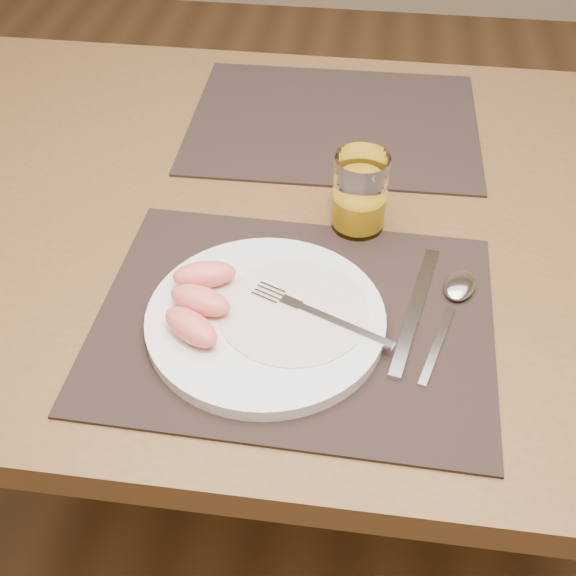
# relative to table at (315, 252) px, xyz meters

# --- Properties ---
(ground) EXTENTS (5.00, 5.00, 0.00)m
(ground) POSITION_rel_table_xyz_m (0.00, 0.00, -0.67)
(ground) COLOR brown
(ground) RESTS_ON ground
(table) EXTENTS (1.40, 0.90, 0.75)m
(table) POSITION_rel_table_xyz_m (0.00, 0.00, 0.00)
(table) COLOR brown
(table) RESTS_ON ground
(placemat_near) EXTENTS (0.46, 0.36, 0.00)m
(placemat_near) POSITION_rel_table_xyz_m (-0.00, -0.22, 0.09)
(placemat_near) COLOR black
(placemat_near) RESTS_ON table
(placemat_far) EXTENTS (0.46, 0.36, 0.00)m
(placemat_far) POSITION_rel_table_xyz_m (0.00, 0.22, 0.09)
(placemat_far) COLOR black
(placemat_far) RESTS_ON table
(plate) EXTENTS (0.27, 0.27, 0.02)m
(plate) POSITION_rel_table_xyz_m (-0.03, -0.23, 0.10)
(plate) COLOR white
(plate) RESTS_ON placemat_near
(plate_dressing) EXTENTS (0.17, 0.17, 0.00)m
(plate_dressing) POSITION_rel_table_xyz_m (-0.00, -0.22, 0.10)
(plate_dressing) COLOR white
(plate_dressing) RESTS_ON plate
(fork) EXTENTS (0.17, 0.09, 0.00)m
(fork) POSITION_rel_table_xyz_m (0.02, -0.22, 0.11)
(fork) COLOR silver
(fork) RESTS_ON plate
(knife) EXTENTS (0.06, 0.22, 0.01)m
(knife) POSITION_rel_table_xyz_m (0.13, -0.21, 0.09)
(knife) COLOR silver
(knife) RESTS_ON placemat_near
(spoon) EXTENTS (0.07, 0.19, 0.01)m
(spoon) POSITION_rel_table_xyz_m (0.18, -0.16, 0.09)
(spoon) COLOR silver
(spoon) RESTS_ON placemat_near
(juice_glass) EXTENTS (0.07, 0.07, 0.10)m
(juice_glass) POSITION_rel_table_xyz_m (0.06, -0.04, 0.13)
(juice_glass) COLOR white
(juice_glass) RESTS_ON placemat_near
(grapefruit_wedges) EXTENTS (0.08, 0.15, 0.03)m
(grapefruit_wedges) POSITION_rel_table_xyz_m (-0.11, -0.24, 0.12)
(grapefruit_wedges) COLOR #F87765
(grapefruit_wedges) RESTS_ON plate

